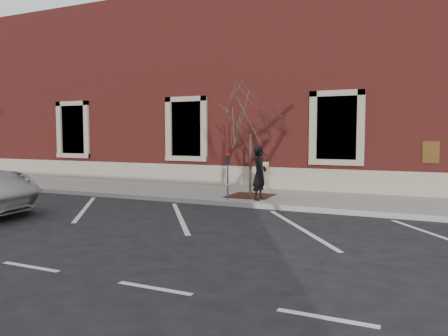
% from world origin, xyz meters
% --- Properties ---
extents(ground, '(120.00, 120.00, 0.00)m').
position_xyz_m(ground, '(0.00, 0.00, 0.00)').
color(ground, '#28282B').
rests_on(ground, ground).
extents(sidewalk_near, '(40.00, 3.50, 0.15)m').
position_xyz_m(sidewalk_near, '(0.00, 1.75, 0.07)').
color(sidewalk_near, '#A2A098').
rests_on(sidewalk_near, ground).
extents(curb_near, '(40.00, 0.12, 0.15)m').
position_xyz_m(curb_near, '(0.00, -0.05, 0.07)').
color(curb_near, '#9E9E99').
rests_on(curb_near, ground).
extents(parking_stripes, '(28.00, 4.40, 0.01)m').
position_xyz_m(parking_stripes, '(0.00, -2.20, 0.00)').
color(parking_stripes, silver).
rests_on(parking_stripes, ground).
extents(building_civic, '(40.00, 8.62, 8.00)m').
position_xyz_m(building_civic, '(0.00, 7.74, 4.00)').
color(building_civic, maroon).
rests_on(building_civic, ground).
extents(man, '(0.45, 0.63, 1.64)m').
position_xyz_m(man, '(1.22, 0.56, 0.97)').
color(man, black).
rests_on(man, sidewalk_near).
extents(parking_meter, '(0.13, 0.10, 1.45)m').
position_xyz_m(parking_meter, '(0.34, 0.12, 1.16)').
color(parking_meter, '#595B60').
rests_on(parking_meter, sidewalk_near).
extents(tree_grate, '(1.34, 1.34, 0.03)m').
position_xyz_m(tree_grate, '(0.67, 1.21, 0.17)').
color(tree_grate, '#402914').
rests_on(tree_grate, sidewalk_near).
extents(sapling, '(2.21, 2.21, 3.68)m').
position_xyz_m(sapling, '(0.67, 1.21, 2.73)').
color(sapling, '#443629').
rests_on(sapling, sidewalk_near).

